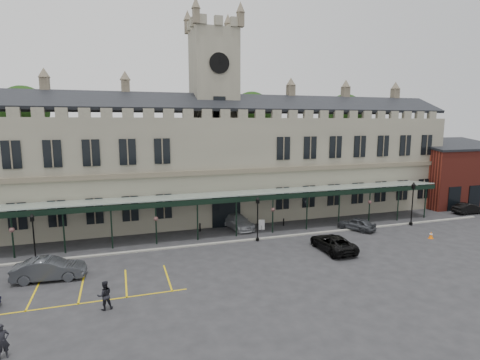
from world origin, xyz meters
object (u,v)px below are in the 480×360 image
object	(u,v)px
clock_tower	(214,109)
car_taxi	(237,221)
station_building	(215,164)
person_a	(2,342)
car_left_b	(49,269)
car_right_a	(356,224)
traffic_cone	(431,235)
sign_board	(262,225)
lamp_post_mid	(258,215)
lamp_post_left	(34,234)
car_right_b	(469,208)
car_van	(333,243)
lamp_post_right	(413,200)
person_b	(105,295)

from	to	relation	value
clock_tower	car_taxi	world-z (taller)	clock_tower
station_building	person_a	xyz separation A→B (m)	(-16.94, -24.21, -5.57)
car_left_b	car_right_a	distance (m)	29.62
station_building	traffic_cone	xyz separation A→B (m)	(18.31, -15.48, -6.12)
station_building	sign_board	distance (m)	9.97
clock_tower	person_a	world-z (taller)	clock_tower
lamp_post_mid	car_left_b	distance (m)	18.34
station_building	car_right_a	size ratio (longest dim) A/B	14.94
lamp_post_left	car_right_a	world-z (taller)	lamp_post_left
lamp_post_mid	car_right_b	bearing A→B (deg)	3.94
car_left_b	car_right_b	world-z (taller)	car_left_b
lamp_post_mid	car_van	bearing A→B (deg)	-40.81
car_left_b	car_right_a	size ratio (longest dim) A/B	1.24
lamp_post_left	lamp_post_right	xyz separation A→B (m)	(37.99, 0.06, 0.38)
sign_board	car_right_a	world-z (taller)	car_right_a
lamp_post_right	car_right_a	distance (m)	7.41
car_left_b	person_b	world-z (taller)	person_b
car_taxi	car_right_a	xyz separation A→B (m)	(12.00, -4.68, -0.06)
station_building	person_b	size ratio (longest dim) A/B	32.32
sign_board	car_left_b	world-z (taller)	car_left_b
lamp_post_left	lamp_post_mid	distance (m)	19.45
station_building	lamp_post_mid	bearing A→B (deg)	-82.03
station_building	car_left_b	bearing A→B (deg)	-138.26
lamp_post_right	person_b	size ratio (longest dim) A/B	2.66
sign_board	car_right_a	size ratio (longest dim) A/B	0.28
lamp_post_right	sign_board	bearing A→B (deg)	167.97
car_right_b	person_b	distance (m)	44.89
car_van	car_right_b	world-z (taller)	car_van
sign_board	car_taxi	size ratio (longest dim) A/B	0.22
car_taxi	lamp_post_mid	bearing A→B (deg)	-96.00
car_left_b	car_right_a	xyz separation A→B (m)	(29.34, 3.99, -0.14)
car_van	station_building	bearing A→B (deg)	-65.34
car_van	car_right_b	bearing A→B (deg)	-163.84
lamp_post_mid	car_right_b	xyz separation A→B (m)	(29.49, 2.03, -1.95)
sign_board	car_right_b	world-z (taller)	car_right_b
car_right_a	car_right_b	distance (m)	18.09
car_right_a	car_left_b	bearing A→B (deg)	-21.81
lamp_post_mid	car_van	size ratio (longest dim) A/B	0.84
lamp_post_left	car_van	distance (m)	25.42
sign_board	person_a	world-z (taller)	person_a
station_building	lamp_post_mid	world-z (taller)	station_building
car_taxi	car_right_b	bearing A→B (deg)	-17.43
car_taxi	person_a	distance (m)	25.63
car_left_b	car_right_b	size ratio (longest dim) A/B	1.20
car_van	clock_tower	bearing A→B (deg)	-65.46
clock_tower	car_right_a	distance (m)	20.92
sign_board	car_taxi	xyz separation A→B (m)	(-2.32, 1.39, 0.21)
traffic_cone	person_b	xyz separation A→B (m)	(-30.61, -5.11, 0.58)
lamp_post_mid	station_building	bearing A→B (deg)	97.97
lamp_post_left	person_b	xyz separation A→B (m)	(5.63, -9.67, -1.62)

